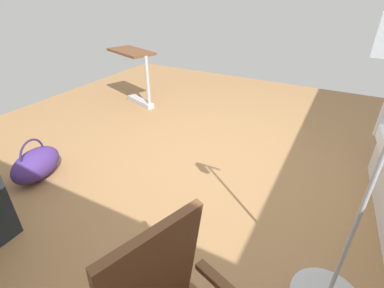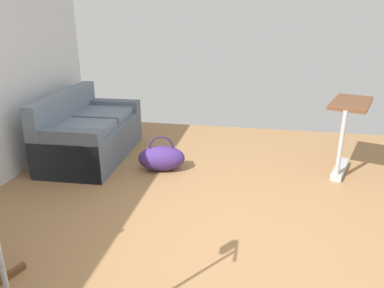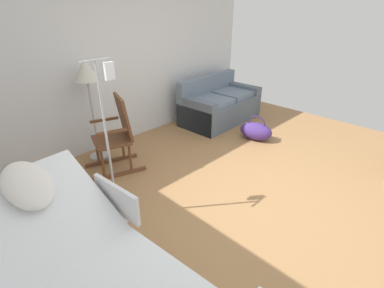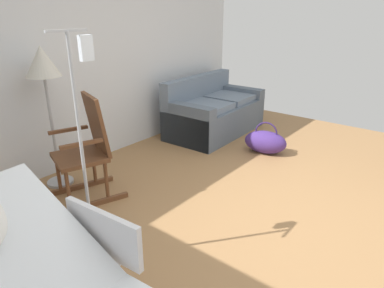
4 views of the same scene
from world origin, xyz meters
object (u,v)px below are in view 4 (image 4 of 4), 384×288
couch (214,113)px  floor_lamp (43,72)px  iv_pole (93,232)px  duffel_bag (265,142)px  rocking_chair (87,151)px

couch → floor_lamp: 2.65m
floor_lamp → iv_pole: iv_pole is taller
duffel_bag → rocking_chair: bearing=158.7°
rocking_chair → iv_pole: size_ratio=0.62×
duffel_bag → iv_pole: (-2.74, 0.00, 0.10)m
rocking_chair → floor_lamp: bearing=95.5°
rocking_chair → duffel_bag: 2.35m
couch → duffel_bag: bearing=-103.7°
rocking_chair → iv_pole: 1.05m
couch → rocking_chair: size_ratio=1.55×
rocking_chair → iv_pole: (-0.57, -0.84, -0.25)m
couch → duffel_bag: 1.07m
iv_pole → couch: bearing=19.0°
rocking_chair → couch: bearing=4.3°
floor_lamp → duffel_bag: (2.22, -1.35, -1.07)m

